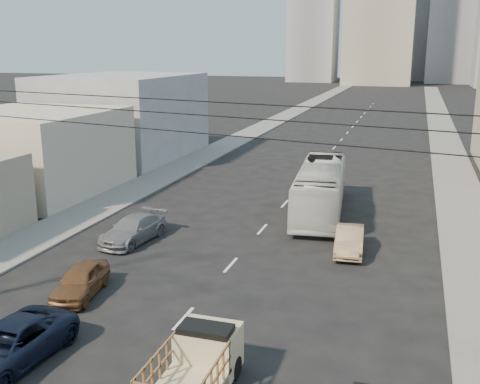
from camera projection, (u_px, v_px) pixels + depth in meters
The scene contains 15 objects.
sidewalk_left at pixel (274, 121), 83.06m from camera, with size 3.50×180.00×0.12m, color slate.
sidewalk_right at pixel (442, 128), 76.27m from camera, with size 3.50×180.00×0.12m, color slate.
lane_dashes at pixel (338, 143), 63.95m from camera, with size 0.15×104.00×0.01m.
flatbed_pickup at pixel (196, 363), 17.14m from camera, with size 1.95×4.41×1.90m.
navy_pickup at pixel (9, 345), 18.92m from camera, with size 2.37×5.14×1.43m, color black.
city_bus at pixel (320, 189), 36.33m from camera, with size 2.77×11.82×3.29m, color silver.
sedan_brown at pixel (80, 281), 24.31m from camera, with size 1.57×3.90×1.33m, color brown.
sedan_tan at pixel (349, 240), 29.48m from camera, with size 1.43×4.09×1.35m, color tan.
sedan_grey at pixel (133, 229), 31.16m from camera, with size 1.96×4.83×1.40m, color slate.
overhead_wires at pixel (74, 108), 14.11m from camera, with size 23.01×5.02×0.72m.
bldg_left_mid at pixel (31, 152), 41.88m from camera, with size 11.00×12.00×6.00m, color beige.
bldg_left_far at pixel (123, 116), 55.66m from camera, with size 12.00×16.00×8.00m, color gray.
midrise_ne at pixel (456, 18), 175.92m from camera, with size 16.00×16.00×40.00m, color gray.
midrise_nw at pixel (314, 29), 184.76m from camera, with size 15.00×15.00×34.00m, color gray.
midrise_back at pixel (417, 15), 192.77m from camera, with size 18.00×18.00×44.00m, color gray.
Camera 1 is at (8.24, -10.80, 10.39)m, focal length 42.00 mm.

